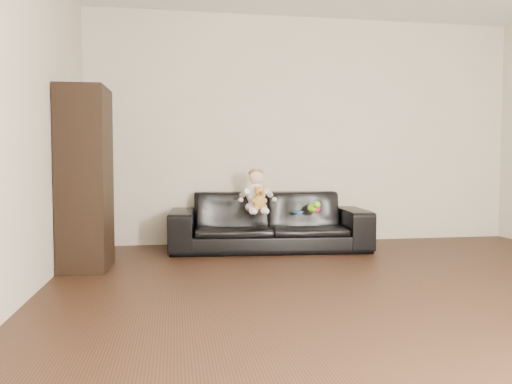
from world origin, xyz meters
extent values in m
plane|color=black|center=(0.00, 0.00, 0.00)|extent=(5.50, 5.50, 0.00)
plane|color=beige|center=(0.00, 2.75, 1.30)|extent=(5.00, 0.00, 5.00)
imported|color=black|center=(-0.54, 2.25, 0.30)|extent=(2.13, 0.96, 0.61)
cube|color=black|center=(-2.29, 1.53, 0.78)|extent=(0.41, 0.55, 1.56)
cube|color=silver|center=(-2.27, 1.53, 1.13)|extent=(0.19, 0.26, 0.28)
ellipsoid|color=#FED6D9|center=(-0.70, 2.15, 0.46)|extent=(0.25, 0.23, 0.12)
ellipsoid|color=white|center=(-0.70, 2.16, 0.59)|extent=(0.22, 0.19, 0.24)
sphere|color=beige|center=(-0.70, 2.15, 0.78)|extent=(0.17, 0.17, 0.16)
ellipsoid|color=#8C603F|center=(-0.70, 2.16, 0.81)|extent=(0.18, 0.18, 0.11)
cylinder|color=#FED6D9|center=(-0.75, 2.00, 0.44)|extent=(0.09, 0.20, 0.08)
cylinder|color=#FED6D9|center=(-0.65, 2.00, 0.44)|extent=(0.09, 0.20, 0.08)
sphere|color=white|center=(-0.76, 1.90, 0.44)|extent=(0.07, 0.07, 0.07)
sphere|color=white|center=(-0.64, 1.90, 0.44)|extent=(0.07, 0.07, 0.07)
cylinder|color=white|center=(-0.82, 2.11, 0.61)|extent=(0.08, 0.17, 0.11)
cylinder|color=white|center=(-0.58, 2.11, 0.61)|extent=(0.08, 0.17, 0.11)
ellipsoid|color=#BF8536|center=(-0.69, 2.00, 0.53)|extent=(0.13, 0.11, 0.15)
sphere|color=#BF8536|center=(-0.69, 1.99, 0.63)|extent=(0.10, 0.10, 0.10)
sphere|color=#BF8536|center=(-0.72, 2.00, 0.67)|extent=(0.04, 0.04, 0.04)
sphere|color=#BF8536|center=(-0.65, 2.00, 0.67)|extent=(0.04, 0.04, 0.04)
sphere|color=#593819|center=(-0.69, 1.94, 0.62)|extent=(0.04, 0.04, 0.04)
ellipsoid|color=#70CA17|center=(-0.11, 2.09, 0.45)|extent=(0.14, 0.16, 0.10)
sphere|color=red|center=(-0.07, 2.06, 0.44)|extent=(0.10, 0.10, 0.08)
cylinder|color=blue|center=(-0.25, 2.16, 0.41)|extent=(0.13, 0.13, 0.02)
camera|label=1|loc=(-1.53, -2.92, 0.90)|focal=35.00mm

